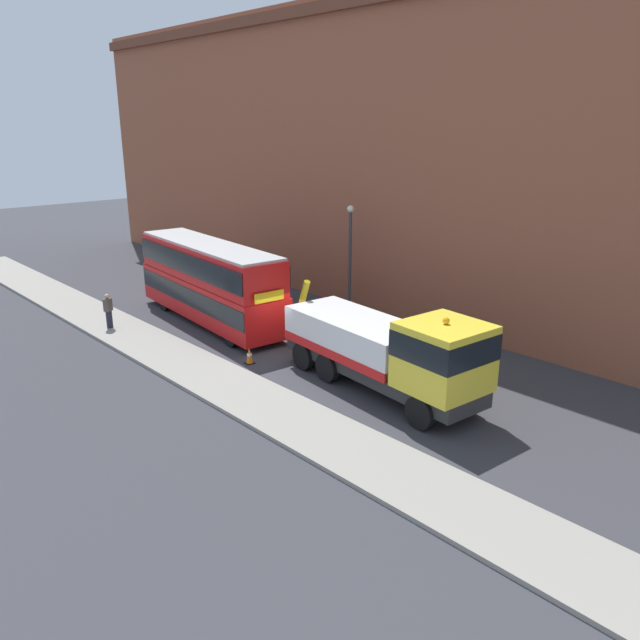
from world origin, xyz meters
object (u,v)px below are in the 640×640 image
at_px(double_decker_bus, 210,279).
at_px(pedestrian_onlooker, 108,311).
at_px(recovery_tow_truck, 387,349).
at_px(street_lamp, 350,252).
at_px(traffic_cone_near_bus, 249,356).

bearing_deg(double_decker_bus, pedestrian_onlooker, -110.69).
relative_size(recovery_tow_truck, pedestrian_onlooker, 5.98).
distance_m(double_decker_bus, pedestrian_onlooker, 5.14).
xyz_separation_m(double_decker_bus, street_lamp, (4.21, 5.80, 1.24)).
bearing_deg(double_decker_bus, traffic_cone_near_bus, -13.73).
height_order(recovery_tow_truck, traffic_cone_near_bus, recovery_tow_truck).
distance_m(recovery_tow_truck, street_lamp, 9.85).
distance_m(traffic_cone_near_bus, street_lamp, 8.67).
bearing_deg(pedestrian_onlooker, traffic_cone_near_bus, -11.74).
bearing_deg(traffic_cone_near_bus, pedestrian_onlooker, -163.68).
xyz_separation_m(pedestrian_onlooker, street_lamp, (6.39, 10.28, 2.49)).
distance_m(double_decker_bus, traffic_cone_near_bus, 6.67).
bearing_deg(pedestrian_onlooker, double_decker_bus, 36.03).
bearing_deg(traffic_cone_near_bus, recovery_tow_truck, 18.99).
bearing_deg(street_lamp, pedestrian_onlooker, -121.85).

